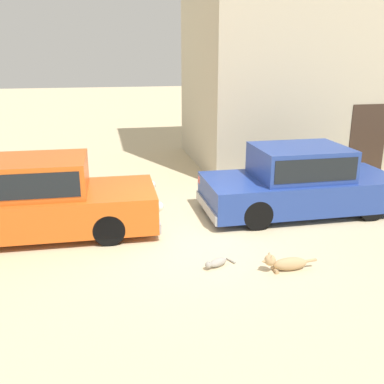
% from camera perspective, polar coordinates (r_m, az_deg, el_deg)
% --- Properties ---
extents(ground_plane, '(80.00, 80.00, 0.00)m').
position_cam_1_polar(ground_plane, '(8.57, -0.70, -6.20)').
color(ground_plane, '#CCB78E').
extents(parked_sedan_nearest, '(4.87, 1.89, 1.53)m').
position_cam_1_polar(parked_sedan_nearest, '(9.14, -19.82, -0.70)').
color(parked_sedan_nearest, '#D15619').
rests_on(parked_sedan_nearest, ground_plane).
extents(parked_sedan_second, '(4.43, 1.84, 1.50)m').
position_cam_1_polar(parked_sedan_second, '(10.12, 13.76, 1.49)').
color(parked_sedan_second, navy).
rests_on(parked_sedan_second, ground_plane).
extents(stray_dog_spotted, '(0.97, 0.22, 0.34)m').
position_cam_1_polar(stray_dog_spotted, '(7.54, 11.96, -8.98)').
color(stray_dog_spotted, tan).
rests_on(stray_dog_spotted, ground_plane).
extents(stray_cat, '(0.57, 0.38, 0.16)m').
position_cam_1_polar(stray_cat, '(7.54, 3.23, -9.11)').
color(stray_cat, gray).
rests_on(stray_cat, ground_plane).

